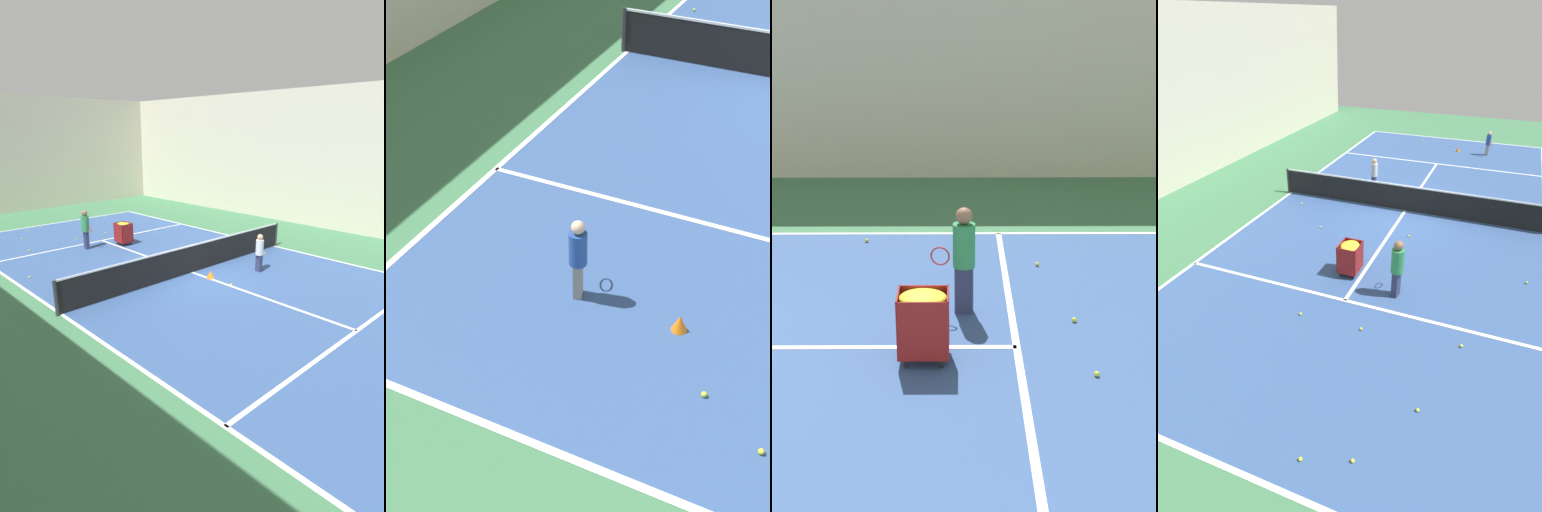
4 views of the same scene
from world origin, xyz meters
TOP-DOWN VIEW (x-y plane):
  - line_baseline_near at (0.00, -10.54)m, footprint 9.53×0.10m
  - line_sideline_left at (-4.77, 0.00)m, footprint 0.10×21.08m
  - player_near_baseline at (-2.08, -8.13)m, footprint 0.35×0.56m
  - training_cone_1 at (-0.63, -8.19)m, footprint 0.21×0.21m
  - tennis_ball_2 at (-0.00, -9.11)m, footprint 0.07×0.07m
  - tennis_ball_3 at (-4.27, 3.28)m, footprint 0.07×0.07m
  - tennis_ball_6 at (0.79, -9.60)m, footprint 0.07×0.07m

SIDE VIEW (x-z plane):
  - line_baseline_near at x=0.00m, z-range 0.00..0.01m
  - line_sideline_left at x=-4.77m, z-range 0.00..0.01m
  - tennis_ball_2 at x=0.00m, z-range 0.00..0.07m
  - tennis_ball_3 at x=-4.27m, z-range 0.00..0.07m
  - tennis_ball_6 at x=0.79m, z-range 0.00..0.07m
  - training_cone_1 at x=-0.63m, z-range 0.00..0.23m
  - player_near_baseline at x=-2.08m, z-range 0.09..1.28m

